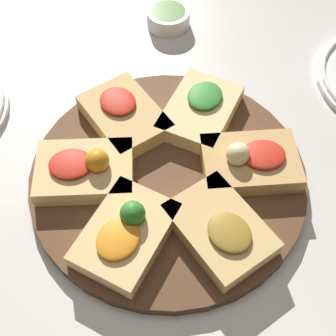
{
  "coord_description": "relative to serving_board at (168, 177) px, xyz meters",
  "views": [
    {
      "loc": [
        0.19,
        -0.32,
        0.57
      ],
      "look_at": [
        0.0,
        0.0,
        0.03
      ],
      "focal_mm": 50.0,
      "sensor_mm": 36.0,
      "label": 1
    }
  ],
  "objects": [
    {
      "name": "focaccia_slice_0",
      "position": [
        0.11,
        -0.05,
        0.02
      ],
      "size": [
        0.16,
        0.14,
        0.04
      ],
      "color": "tan",
      "rests_on": "serving_board"
    },
    {
      "name": "ground_plane",
      "position": [
        0.0,
        0.0,
        -0.01
      ],
      "size": [
        3.0,
        3.0,
        0.0
      ],
      "primitive_type": "plane",
      "color": "beige"
    },
    {
      "name": "serving_board",
      "position": [
        0.0,
        0.0,
        0.0
      ],
      "size": [
        0.4,
        0.4,
        0.02
      ],
      "primitive_type": "cylinder",
      "color": "#51331E",
      "rests_on": "ground_plane"
    },
    {
      "name": "focaccia_slice_1",
      "position": [
        0.09,
        0.07,
        0.03
      ],
      "size": [
        0.16,
        0.16,
        0.05
      ],
      "color": "tan",
      "rests_on": "serving_board"
    },
    {
      "name": "focaccia_slice_2",
      "position": [
        -0.01,
        0.12,
        0.02
      ],
      "size": [
        0.11,
        0.14,
        0.04
      ],
      "color": "#E5C689",
      "rests_on": "serving_board"
    },
    {
      "name": "focaccia_slice_5",
      "position": [
        0.01,
        -0.12,
        0.03
      ],
      "size": [
        0.1,
        0.14,
        0.05
      ],
      "color": "#DBB775",
      "rests_on": "serving_board"
    },
    {
      "name": "dipping_bowl",
      "position": [
        -0.18,
        0.3,
        0.01
      ],
      "size": [
        0.08,
        0.08,
        0.03
      ],
      "color": "silver",
      "rests_on": "ground_plane"
    },
    {
      "name": "focaccia_slice_4",
      "position": [
        -0.1,
        -0.06,
        0.03
      ],
      "size": [
        0.16,
        0.15,
        0.05
      ],
      "color": "#DBB775",
      "rests_on": "serving_board"
    },
    {
      "name": "focaccia_slice_3",
      "position": [
        -0.11,
        0.05,
        0.02
      ],
      "size": [
        0.16,
        0.14,
        0.04
      ],
      "color": "tan",
      "rests_on": "serving_board"
    }
  ]
}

